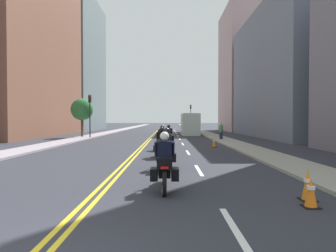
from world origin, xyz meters
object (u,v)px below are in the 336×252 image
(motorcycle_2, at_px, (161,145))
(traffic_cone_1, at_px, (214,142))
(pedestrian_0, at_px, (221,131))
(traffic_light_near, at_px, (90,108))
(traffic_cone_2, at_px, (311,192))
(motorcycle_1, at_px, (167,152))
(parked_truck, at_px, (189,125))
(motorcycle_3, at_px, (162,140))
(motorcycle_4, at_px, (169,137))
(traffic_light_far, at_px, (191,113))
(street_tree_0, at_px, (82,110))
(motorcycle_0, at_px, (164,166))
(traffic_cone_0, at_px, (308,185))

(motorcycle_2, relative_size, traffic_cone_1, 2.92)
(traffic_cone_1, relative_size, pedestrian_0, 0.45)
(traffic_light_near, bearing_deg, traffic_cone_2, -64.22)
(motorcycle_1, distance_m, parked_truck, 26.40)
(motorcycle_3, relative_size, pedestrian_0, 1.35)
(motorcycle_2, xyz_separation_m, motorcycle_4, (0.40, 6.89, -0.01))
(motorcycle_1, height_order, traffic_light_far, traffic_light_far)
(traffic_light_far, xyz_separation_m, street_tree_0, (-14.31, -26.75, -0.35))
(motorcycle_4, bearing_deg, motorcycle_0, -89.03)
(traffic_cone_2, distance_m, traffic_light_far, 52.02)
(traffic_cone_2, distance_m, pedestrian_0, 21.18)
(motorcycle_2, bearing_deg, street_tree_0, 122.51)
(parked_truck, bearing_deg, motorcycle_1, -96.40)
(motorcycle_2, height_order, street_tree_0, street_tree_0)
(motorcycle_1, relative_size, street_tree_0, 0.50)
(motorcycle_3, bearing_deg, traffic_cone_1, 25.69)
(traffic_light_near, bearing_deg, motorcycle_0, -69.69)
(traffic_light_near, xyz_separation_m, traffic_light_far, (13.14, 27.76, 0.24))
(traffic_cone_0, height_order, pedestrian_0, pedestrian_0)
(motorcycle_0, bearing_deg, motorcycle_4, 88.65)
(motorcycle_1, xyz_separation_m, traffic_cone_2, (3.26, -4.98, -0.32))
(motorcycle_1, relative_size, parked_truck, 0.34)
(motorcycle_4, distance_m, traffic_light_far, 36.81)
(traffic_cone_0, xyz_separation_m, traffic_light_near, (-11.87, 23.59, 2.85))
(traffic_cone_1, xyz_separation_m, traffic_cone_2, (-0.14, -14.19, -0.02))
(traffic_cone_2, relative_size, pedestrian_0, 0.43)
(motorcycle_1, xyz_separation_m, motorcycle_3, (-0.32, 7.14, -0.01))
(motorcycle_3, bearing_deg, parked_truck, 76.95)
(motorcycle_2, height_order, traffic_cone_0, motorcycle_2)
(traffic_cone_1, relative_size, street_tree_0, 0.17)
(parked_truck, bearing_deg, traffic_light_near, -148.09)
(traffic_light_near, relative_size, parked_truck, 0.72)
(motorcycle_3, bearing_deg, traffic_cone_2, -76.85)
(motorcycle_2, xyz_separation_m, traffic_cone_1, (3.71, 5.57, -0.28))
(motorcycle_1, height_order, motorcycle_2, motorcycle_1)
(motorcycle_2, distance_m, traffic_cone_2, 9.33)
(traffic_cone_1, height_order, traffic_light_near, traffic_light_near)
(street_tree_0, bearing_deg, motorcycle_3, -54.66)
(traffic_cone_1, bearing_deg, street_tree_0, 139.79)
(motorcycle_3, bearing_deg, motorcycle_1, -90.74)
(traffic_cone_2, height_order, street_tree_0, street_tree_0)
(traffic_cone_0, height_order, traffic_light_near, traffic_light_near)
(pedestrian_0, relative_size, street_tree_0, 0.38)
(motorcycle_2, bearing_deg, motorcycle_0, -84.71)
(motorcycle_3, relative_size, traffic_light_far, 0.44)
(traffic_cone_0, bearing_deg, traffic_light_far, 88.59)
(motorcycle_0, xyz_separation_m, motorcycle_2, (-0.25, 7.03, -0.03))
(traffic_light_far, distance_m, pedestrian_0, 30.94)
(motorcycle_1, bearing_deg, motorcycle_0, -88.68)
(traffic_light_near, bearing_deg, traffic_cone_0, -63.28)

